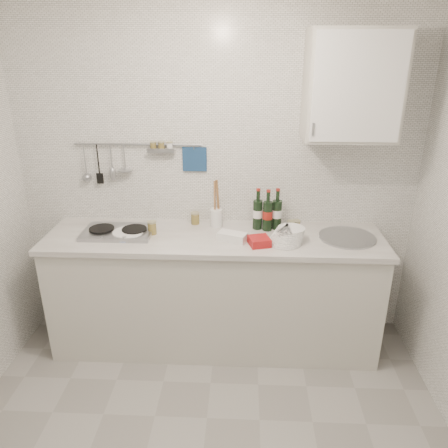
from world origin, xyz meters
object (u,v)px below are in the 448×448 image
wall_cabinet (352,86)px  plate_stack_hob (128,234)px  utensil_crock (216,215)px  plate_stack_sink (288,236)px  wine_bottles (268,209)px

wall_cabinet → plate_stack_hob: wall_cabinet is taller
plate_stack_hob → utensil_crock: bearing=19.4°
plate_stack_sink → utensil_crock: bearing=151.9°
plate_stack_sink → wine_bottles: bearing=119.3°
wall_cabinet → plate_stack_hob: (-1.52, -0.16, -1.01)m
plate_stack_sink → utensil_crock: utensil_crock is taller
wine_bottles → utensil_crock: size_ratio=0.84×
plate_stack_hob → wine_bottles: wine_bottles is taller
plate_stack_sink → plate_stack_hob: bearing=177.3°
wall_cabinet → utensil_crock: wall_cabinet is taller
wall_cabinet → plate_stack_sink: (-0.38, -0.21, -0.98)m
plate_stack_hob → plate_stack_sink: bearing=-2.7°
wall_cabinet → plate_stack_hob: size_ratio=2.89×
wall_cabinet → utensil_crock: size_ratio=1.89×
wall_cabinet → plate_stack_hob: 1.83m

